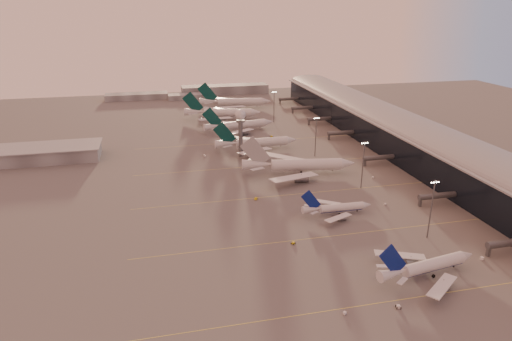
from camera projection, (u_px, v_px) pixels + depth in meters
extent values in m
plane|color=#514E4E|center=(290.00, 254.00, 172.43)|extent=(700.00, 700.00, 0.00)
cube|color=#D7CB4C|center=(411.00, 298.00, 146.82)|extent=(180.00, 0.25, 0.02)
cube|color=#D7CB4C|center=(353.00, 234.00, 187.97)|extent=(180.00, 0.25, 0.02)
cube|color=#D7CB4C|center=(315.00, 192.00, 229.12)|extent=(180.00, 0.25, 0.02)
cube|color=#D7CB4C|center=(289.00, 164.00, 270.26)|extent=(180.00, 0.25, 0.02)
cube|color=#D7CB4C|center=(268.00, 140.00, 315.99)|extent=(180.00, 0.25, 0.02)
cube|color=black|center=(401.00, 136.00, 292.96)|extent=(36.00, 360.00, 18.00)
cylinder|color=gray|center=(402.00, 123.00, 289.86)|extent=(10.08, 360.00, 10.08)
cube|color=gray|center=(402.00, 122.00, 289.79)|extent=(40.00, 362.00, 0.80)
cube|color=#53555B|center=(489.00, 251.00, 170.57)|extent=(1.20, 1.20, 4.40)
cylinder|color=#53555B|center=(440.00, 195.00, 213.98)|extent=(22.00, 2.80, 2.80)
cube|color=#53555B|center=(420.00, 202.00, 212.63)|extent=(1.20, 1.20, 4.40)
cylinder|color=#53555B|center=(381.00, 157.00, 267.01)|extent=(22.00, 2.80, 2.80)
cube|color=#53555B|center=(365.00, 162.00, 265.67)|extent=(1.20, 1.20, 4.40)
cylinder|color=#53555B|center=(343.00, 133.00, 318.22)|extent=(22.00, 2.80, 2.80)
cube|color=#53555B|center=(329.00, 137.00, 316.88)|extent=(1.20, 1.20, 4.40)
cylinder|color=#53555B|center=(321.00, 119.00, 356.62)|extent=(22.00, 2.80, 2.80)
cube|color=#53555B|center=(309.00, 122.00, 355.28)|extent=(1.20, 1.20, 4.40)
cylinder|color=#53555B|center=(304.00, 108.00, 395.03)|extent=(22.00, 2.80, 2.80)
cube|color=#53555B|center=(293.00, 111.00, 393.69)|extent=(1.20, 1.20, 4.40)
cylinder|color=#53555B|center=(290.00, 99.00, 431.61)|extent=(22.00, 2.80, 2.80)
cube|color=#53555B|center=(280.00, 102.00, 430.26)|extent=(1.20, 1.20, 4.40)
cube|color=slate|center=(30.00, 155.00, 273.47)|extent=(80.00, 25.00, 8.00)
cube|color=gray|center=(29.00, 148.00, 272.02)|extent=(82.00, 27.00, 0.60)
cylinder|color=#53555B|center=(241.00, 139.00, 279.44)|extent=(2.60, 2.60, 22.00)
cylinder|color=#53555B|center=(240.00, 121.00, 275.48)|extent=(5.20, 5.20, 1.20)
sphere|color=silver|center=(240.00, 115.00, 274.14)|extent=(6.40, 6.40, 6.40)
cylinder|color=#53555B|center=(240.00, 109.00, 272.87)|extent=(0.16, 0.16, 2.00)
cylinder|color=#53555B|center=(431.00, 210.00, 180.50)|extent=(0.56, 0.56, 25.00)
cube|color=#53555B|center=(435.00, 181.00, 176.37)|extent=(3.60, 0.25, 0.25)
sphere|color=#FFEABF|center=(432.00, 183.00, 176.19)|extent=(0.56, 0.56, 0.56)
sphere|color=#FFEABF|center=(434.00, 182.00, 176.40)|extent=(0.56, 0.56, 0.56)
sphere|color=#FFEABF|center=(436.00, 182.00, 176.62)|extent=(0.56, 0.56, 0.56)
sphere|color=#FFEABF|center=(438.00, 182.00, 176.83)|extent=(0.56, 0.56, 0.56)
cylinder|color=#53555B|center=(363.00, 165.00, 230.15)|extent=(0.56, 0.56, 25.00)
cube|color=#53555B|center=(365.00, 142.00, 226.03)|extent=(3.60, 0.25, 0.25)
sphere|color=#FFEABF|center=(362.00, 143.00, 225.84)|extent=(0.56, 0.56, 0.56)
sphere|color=#FFEABF|center=(364.00, 143.00, 226.06)|extent=(0.56, 0.56, 0.56)
sphere|color=#FFEABF|center=(366.00, 143.00, 226.27)|extent=(0.56, 0.56, 0.56)
sphere|color=#FFEABF|center=(368.00, 143.00, 226.48)|extent=(0.56, 0.56, 0.56)
cylinder|color=#53555B|center=(316.00, 137.00, 279.38)|extent=(0.56, 0.56, 25.00)
cube|color=#53555B|center=(317.00, 118.00, 275.25)|extent=(3.60, 0.25, 0.25)
sphere|color=#FFEABF|center=(314.00, 118.00, 275.07)|extent=(0.56, 0.56, 0.56)
sphere|color=#FFEABF|center=(316.00, 118.00, 275.28)|extent=(0.56, 0.56, 0.56)
sphere|color=#FFEABF|center=(317.00, 118.00, 275.50)|extent=(0.56, 0.56, 0.56)
sphere|color=#FFEABF|center=(319.00, 118.00, 275.71)|extent=(0.56, 0.56, 0.56)
cylinder|color=#53555B|center=(274.00, 107.00, 361.25)|extent=(0.56, 0.56, 25.00)
cube|color=#53555B|center=(274.00, 91.00, 357.12)|extent=(3.60, 0.25, 0.25)
sphere|color=#FFEABF|center=(272.00, 92.00, 356.94)|extent=(0.56, 0.56, 0.56)
sphere|color=#FFEABF|center=(274.00, 92.00, 357.15)|extent=(0.56, 0.56, 0.56)
sphere|color=#FFEABF|center=(275.00, 92.00, 357.37)|extent=(0.56, 0.56, 0.56)
sphere|color=#FFEABF|center=(276.00, 92.00, 357.58)|extent=(0.56, 0.56, 0.56)
cube|color=slate|center=(137.00, 96.00, 451.21)|extent=(60.00, 18.00, 6.00)
cube|color=slate|center=(225.00, 89.00, 479.04)|extent=(90.00, 20.00, 9.00)
cube|color=slate|center=(188.00, 96.00, 452.90)|extent=(40.00, 15.00, 5.00)
cylinder|color=silver|center=(434.00, 266.00, 158.60)|extent=(25.34, 8.23, 4.25)
cylinder|color=navy|center=(433.00, 268.00, 158.93)|extent=(24.65, 6.97, 3.06)
cone|color=silver|center=(466.00, 257.00, 163.94)|extent=(5.46, 4.98, 4.25)
cone|color=silver|center=(392.00, 275.00, 152.07)|extent=(11.02, 5.89, 4.25)
cube|color=silver|center=(442.00, 288.00, 147.58)|extent=(16.91, 14.28, 1.34)
cylinder|color=slate|center=(443.00, 286.00, 151.48)|extent=(5.22, 3.51, 2.76)
cube|color=slate|center=(443.00, 283.00, 151.07)|extent=(0.38, 0.33, 1.70)
cube|color=silver|center=(400.00, 256.00, 165.74)|extent=(18.46, 9.76, 1.34)
cylinder|color=slate|center=(410.00, 263.00, 165.35)|extent=(5.22, 3.51, 2.76)
cube|color=slate|center=(411.00, 260.00, 164.94)|extent=(0.38, 0.33, 1.70)
cube|color=navy|center=(393.00, 262.00, 150.07)|extent=(11.58, 2.27, 12.67)
cube|color=silver|center=(402.00, 283.00, 147.85)|extent=(4.99, 4.27, 0.28)
cube|color=silver|center=(383.00, 268.00, 156.24)|extent=(5.15, 3.13, 0.28)
cylinder|color=black|center=(453.00, 267.00, 163.00)|extent=(0.56, 0.56, 1.12)
cylinder|color=black|center=(423.00, 270.00, 161.00)|extent=(1.31, 0.75, 1.23)
cylinder|color=black|center=(433.00, 278.00, 156.72)|extent=(1.31, 0.75, 1.23)
cylinder|color=silver|center=(342.00, 208.00, 204.74)|extent=(20.15, 3.76, 3.42)
cylinder|color=navy|center=(341.00, 210.00, 205.00)|extent=(19.74, 2.80, 2.46)
cone|color=silver|center=(366.00, 206.00, 207.11)|extent=(3.95, 3.49, 3.42)
cone|color=silver|center=(311.00, 210.00, 201.77)|extent=(8.49, 3.56, 3.42)
cube|color=silver|center=(338.00, 219.00, 196.24)|extent=(14.48, 9.61, 1.08)
cylinder|color=slate|center=(342.00, 219.00, 199.09)|extent=(3.93, 2.29, 2.22)
cube|color=slate|center=(342.00, 217.00, 198.75)|extent=(0.27, 0.23, 1.37)
cube|color=silver|center=(325.00, 203.00, 211.69)|extent=(14.35, 9.99, 1.08)
cylinder|color=slate|center=(331.00, 207.00, 210.89)|extent=(3.93, 2.29, 2.22)
cube|color=slate|center=(331.00, 205.00, 210.56)|extent=(0.27, 0.23, 1.37)
cube|color=navy|center=(311.00, 202.00, 200.23)|extent=(9.39, 0.47, 10.20)
cube|color=silver|center=(314.00, 214.00, 198.17)|extent=(4.14, 2.97, 0.23)
cube|color=silver|center=(309.00, 206.00, 205.31)|extent=(4.13, 3.06, 0.23)
cylinder|color=black|center=(357.00, 211.00, 207.05)|extent=(0.45, 0.45, 0.90)
cylinder|color=black|center=(336.00, 211.00, 207.02)|extent=(1.00, 0.47, 0.99)
cylinder|color=black|center=(340.00, 215.00, 203.39)|extent=(1.00, 0.47, 0.99)
cylinder|color=silver|center=(306.00, 167.00, 252.80)|extent=(39.35, 11.85, 6.08)
cylinder|color=silver|center=(306.00, 169.00, 253.27)|extent=(38.33, 10.06, 4.37)
cone|color=silver|center=(347.00, 166.00, 254.51)|extent=(8.35, 7.14, 6.08)
cone|color=silver|center=(257.00, 167.00, 250.52)|extent=(17.03, 8.46, 6.08)
cube|color=silver|center=(294.00, 179.00, 237.34)|extent=(28.47, 15.35, 1.80)
cylinder|color=slate|center=(301.00, 181.00, 242.11)|extent=(8.03, 5.04, 3.95)
cube|color=slate|center=(301.00, 178.00, 241.63)|extent=(0.33, 0.29, 2.43)
cube|color=silver|center=(285.00, 160.00, 267.61)|extent=(26.25, 21.85, 1.80)
cylinder|color=slate|center=(294.00, 165.00, 265.22)|extent=(8.03, 5.04, 3.95)
cube|color=slate|center=(294.00, 163.00, 264.74)|extent=(0.33, 0.29, 2.43)
cube|color=#95979C|center=(255.00, 154.00, 247.99)|extent=(16.70, 2.87, 18.03)
cube|color=silver|center=(257.00, 171.00, 243.40)|extent=(8.02, 4.94, 0.24)
cube|color=silver|center=(255.00, 162.00, 257.49)|extent=(7.80, 6.60, 0.24)
cylinder|color=black|center=(332.00, 172.00, 255.17)|extent=(0.49, 0.49, 0.98)
cylinder|color=black|center=(300.00, 172.00, 255.86)|extent=(1.14, 0.65, 1.08)
cylinder|color=black|center=(301.00, 174.00, 251.82)|extent=(1.14, 0.65, 1.08)
cylinder|color=silver|center=(262.00, 144.00, 295.59)|extent=(33.53, 5.89, 5.40)
cylinder|color=silver|center=(262.00, 145.00, 296.01)|extent=(32.83, 4.37, 3.88)
cone|color=silver|center=(291.00, 142.00, 300.12)|extent=(6.55, 5.49, 5.40)
cone|color=silver|center=(226.00, 145.00, 289.98)|extent=(14.11, 5.60, 5.40)
cube|color=silver|center=(255.00, 152.00, 281.23)|extent=(23.99, 16.65, 1.60)
cylinder|color=slate|center=(260.00, 154.00, 285.95)|extent=(6.53, 3.60, 3.51)
cube|color=slate|center=(260.00, 152.00, 285.51)|extent=(0.28, 0.24, 2.16)
cube|color=silver|center=(245.00, 140.00, 306.87)|extent=(24.18, 16.09, 1.60)
cylinder|color=slate|center=(252.00, 144.00, 305.53)|extent=(6.53, 3.60, 3.51)
cube|color=slate|center=(252.00, 142.00, 305.09)|extent=(0.28, 0.24, 2.16)
cube|color=#073432|center=(225.00, 136.00, 287.60)|extent=(14.84, 0.55, 15.96)
cube|color=silver|center=(228.00, 148.00, 283.98)|extent=(6.87, 5.09, 0.23)
cube|color=silver|center=(224.00, 142.00, 295.78)|extent=(6.89, 4.95, 0.23)
cylinder|color=black|center=(281.00, 147.00, 299.63)|extent=(0.47, 0.47, 0.93)
cylinder|color=black|center=(257.00, 148.00, 297.98)|extent=(1.03, 0.48, 1.02)
cylinder|color=black|center=(259.00, 150.00, 294.25)|extent=(1.03, 0.48, 1.02)
cylinder|color=silver|center=(244.00, 126.00, 338.77)|extent=(33.85, 10.38, 5.39)
cylinder|color=silver|center=(244.00, 127.00, 339.19)|extent=(32.96, 8.79, 3.88)
cone|color=silver|center=(269.00, 123.00, 345.74)|extent=(7.21, 6.31, 5.39)
cone|color=silver|center=(213.00, 128.00, 330.26)|extent=(14.67, 7.45, 5.39)
cube|color=silver|center=(240.00, 133.00, 323.97)|extent=(22.81, 19.01, 1.60)
cylinder|color=slate|center=(244.00, 134.00, 329.06)|extent=(6.92, 4.44, 3.50)
cube|color=slate|center=(244.00, 132.00, 328.62)|extent=(0.31, 0.27, 2.16)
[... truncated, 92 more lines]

